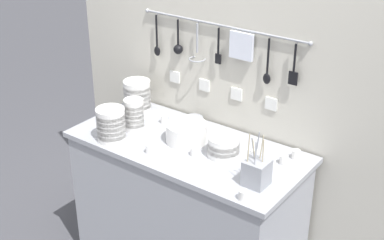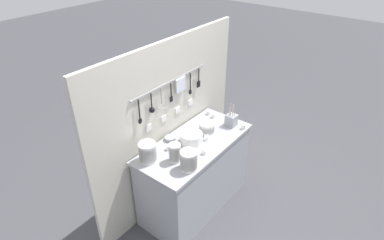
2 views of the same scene
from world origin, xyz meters
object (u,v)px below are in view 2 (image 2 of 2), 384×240
object	(u,v)px
cup_front_right	(243,127)
cup_back_right	(209,122)
plate_stack	(191,138)
cup_by_caddy	(209,112)
cup_edge_near	(168,148)
bowl_stack_wide_centre	(189,160)
steel_mixing_bowl	(170,138)
cup_back_left	(207,138)
cup_mid_row	(204,152)
bowl_stack_tall_left	(207,127)
bowl_stack_nested_right	(175,153)
cup_centre	(213,116)
cutlery_caddy	(231,120)
bowl_stack_back_corner	(148,152)

from	to	relation	value
cup_front_right	cup_back_right	world-z (taller)	same
plate_stack	cup_by_caddy	xyz separation A→B (m)	(0.57, 0.19, -0.03)
cup_front_right	cup_edge_near	world-z (taller)	same
bowl_stack_wide_centre	steel_mixing_bowl	xyz separation A→B (m)	(0.24, 0.44, -0.08)
bowl_stack_wide_centre	cup_back_left	xyz separation A→B (m)	(0.47, 0.14, -0.07)
bowl_stack_wide_centre	cup_mid_row	size ratio (longest dim) A/B	3.89
steel_mixing_bowl	cup_front_right	distance (m)	0.81
bowl_stack_tall_left	cup_back_left	world-z (taller)	bowl_stack_tall_left
bowl_stack_wide_centre	cup_edge_near	xyz separation A→B (m)	(0.10, 0.34, -0.07)
bowl_stack_nested_right	plate_stack	distance (m)	0.34
plate_stack	cup_back_left	distance (m)	0.16
bowl_stack_wide_centre	cup_back_left	size ratio (longest dim) A/B	3.89
cup_back_left	cup_edge_near	bearing A→B (deg)	151.31
cup_mid_row	plate_stack	bearing A→B (deg)	70.38
cup_centre	plate_stack	bearing A→B (deg)	-169.28
cutlery_caddy	cup_by_caddy	distance (m)	0.34
bowl_stack_wide_centre	bowl_stack_back_corner	xyz separation A→B (m)	(-0.14, 0.38, 0.00)
cutlery_caddy	bowl_stack_nested_right	bearing A→B (deg)	174.15
plate_stack	bowl_stack_back_corner	bearing A→B (deg)	163.67
plate_stack	cup_mid_row	xyz separation A→B (m)	(-0.08, -0.22, -0.03)
bowl_stack_nested_right	cup_front_right	size ratio (longest dim) A/B	3.77
cutlery_caddy	cup_front_right	size ratio (longest dim) A/B	5.64
cup_edge_near	cup_by_caddy	bearing A→B (deg)	6.10
bowl_stack_nested_right	steel_mixing_bowl	world-z (taller)	bowl_stack_nested_right
bowl_stack_wide_centre	cup_centre	distance (m)	0.95
bowl_stack_wide_centre	cup_back_left	world-z (taller)	bowl_stack_wide_centre
steel_mixing_bowl	bowl_stack_tall_left	bearing A→B (deg)	-31.31
bowl_stack_nested_right	cup_edge_near	bearing A→B (deg)	61.56
cup_mid_row	cup_centre	size ratio (longest dim) A/B	1.00
bowl_stack_wide_centre	steel_mixing_bowl	world-z (taller)	bowl_stack_wide_centre
steel_mixing_bowl	bowl_stack_back_corner	bearing A→B (deg)	-171.03
cup_back_left	cutlery_caddy	bearing A→B (deg)	-6.87
bowl_stack_back_corner	cup_by_caddy	world-z (taller)	bowl_stack_back_corner
cup_by_caddy	cup_front_right	size ratio (longest dim) A/B	1.00
steel_mixing_bowl	plate_stack	bearing A→B (deg)	-63.58
plate_stack	steel_mixing_bowl	distance (m)	0.23
cup_by_caddy	cup_mid_row	world-z (taller)	same
steel_mixing_bowl	cup_back_right	size ratio (longest dim) A/B	2.36
bowl_stack_back_corner	cup_back_left	distance (m)	0.66
cup_edge_near	cup_centre	bearing A→B (deg)	0.03
bowl_stack_wide_centre	plate_stack	size ratio (longest dim) A/B	0.85
cutlery_caddy	cup_front_right	world-z (taller)	cutlery_caddy
plate_stack	cup_back_right	bearing A→B (deg)	8.59
plate_stack	steel_mixing_bowl	bearing A→B (deg)	116.42
cup_back_right	cup_back_left	xyz separation A→B (m)	(-0.27, -0.16, 0.00)
cup_by_caddy	cup_back_right	bearing A→B (deg)	-143.12
bowl_stack_nested_right	bowl_stack_back_corner	xyz separation A→B (m)	(-0.15, 0.20, 0.00)
bowl_stack_tall_left	plate_stack	size ratio (longest dim) A/B	0.74
bowl_stack_nested_right	steel_mixing_bowl	size ratio (longest dim) A/B	1.60
steel_mixing_bowl	cup_back_right	xyz separation A→B (m)	(0.50, -0.14, 0.01)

